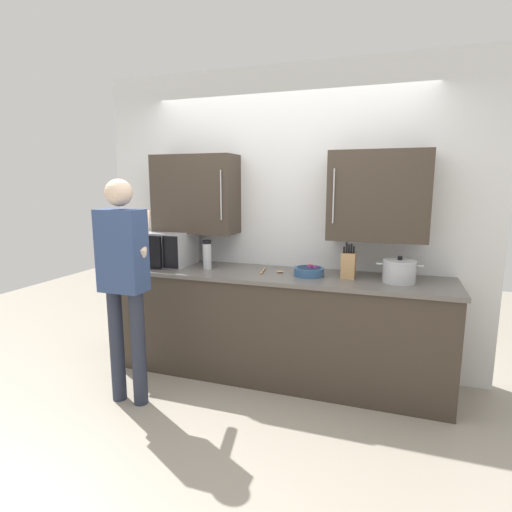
% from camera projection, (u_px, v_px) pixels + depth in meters
% --- Properties ---
extents(ground_plane, '(9.65, 9.65, 0.00)m').
position_uv_depth(ground_plane, '(240.00, 426.00, 2.92)').
color(ground_plane, '#9E9384').
extents(back_wall_tiled, '(3.62, 0.44, 2.73)m').
position_uv_depth(back_wall_tiled, '(285.00, 214.00, 3.75)').
color(back_wall_tiled, white).
rests_on(back_wall_tiled, ground_plane).
extents(counter_unit, '(2.96, 0.68, 0.94)m').
position_uv_depth(counter_unit, '(274.00, 325.00, 3.61)').
color(counter_unit, '#3D3328').
rests_on(counter_unit, ground_plane).
extents(microwave_oven, '(0.53, 0.47, 0.32)m').
position_uv_depth(microwave_oven, '(162.00, 248.00, 3.90)').
color(microwave_oven, '#B7BABF').
rests_on(microwave_oven, counter_unit).
extents(fruit_bowl, '(0.25, 0.25, 0.10)m').
position_uv_depth(fruit_bowl, '(309.00, 271.00, 3.42)').
color(fruit_bowl, '#335684').
rests_on(fruit_bowl, counter_unit).
extents(thermos_flask, '(0.08, 0.08, 0.26)m').
position_uv_depth(thermos_flask, '(207.00, 254.00, 3.68)').
color(thermos_flask, '#B7BABF').
rests_on(thermos_flask, counter_unit).
extents(stock_pot, '(0.35, 0.25, 0.21)m').
position_uv_depth(stock_pot, '(399.00, 271.00, 3.18)').
color(stock_pot, '#B7BABF').
rests_on(stock_pot, counter_unit).
extents(wooden_spoon, '(0.21, 0.24, 0.02)m').
position_uv_depth(wooden_spoon, '(271.00, 271.00, 3.56)').
color(wooden_spoon, tan).
rests_on(wooden_spoon, counter_unit).
extents(knife_block, '(0.11, 0.15, 0.30)m').
position_uv_depth(knife_block, '(349.00, 265.00, 3.34)').
color(knife_block, tan).
rests_on(knife_block, counter_unit).
extents(person_figure, '(0.44, 0.60, 1.74)m').
position_uv_depth(person_figure, '(123.00, 272.00, 3.08)').
color(person_figure, '#282D3D').
rests_on(person_figure, ground_plane).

